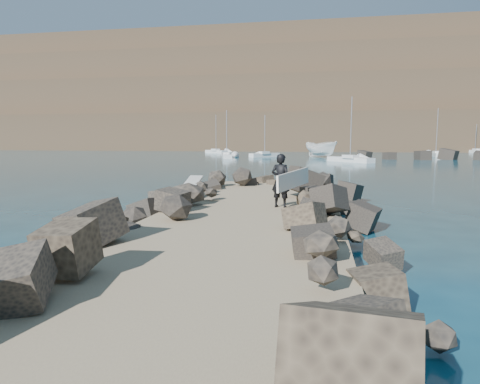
{
  "coord_description": "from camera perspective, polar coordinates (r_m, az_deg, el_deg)",
  "views": [
    {
      "loc": [
        2.24,
        -13.23,
        3.04
      ],
      "look_at": [
        0.0,
        -1.0,
        1.5
      ],
      "focal_mm": 32.0,
      "sensor_mm": 36.0,
      "label": 1
    }
  ],
  "objects": [
    {
      "name": "riprap_left",
      "position": [
        13.05,
        -13.07,
        -4.34
      ],
      "size": [
        2.6,
        22.0,
        1.0
      ],
      "primitive_type": "cube",
      "color": "#272321",
      "rests_on": "ground"
    },
    {
      "name": "ground",
      "position": [
        13.76,
        0.75,
        -5.71
      ],
      "size": [
        800.0,
        800.0,
        0.0
      ],
      "primitive_type": "plane",
      "color": "#0F384C",
      "rests_on": "ground"
    },
    {
      "name": "surfer_with_board",
      "position": [
        15.32,
        5.68,
        1.54
      ],
      "size": [
        1.36,
        2.23,
        1.93
      ],
      "color": "black",
      "rests_on": "jetty"
    },
    {
      "name": "headland_buildings",
      "position": [
        168.91,
        15.88,
        17.37
      ],
      "size": [
        137.5,
        30.5,
        5.0
      ],
      "color": "white",
      "rests_on": "headland"
    },
    {
      "name": "sailboat_a",
      "position": [
        68.83,
        -1.79,
        4.83
      ],
      "size": [
        3.0,
        6.51,
        7.75
      ],
      "color": "silver",
      "rests_on": "ground"
    },
    {
      "name": "riprap_right",
      "position": [
        12.02,
        13.35,
        -5.33
      ],
      "size": [
        2.6,
        22.0,
        1.0
      ],
      "primitive_type": "cube",
      "color": "black",
      "rests_on": "ground"
    },
    {
      "name": "sailboat_e",
      "position": [
        92.67,
        -3.21,
        5.4
      ],
      "size": [
        5.94,
        5.99,
        8.36
      ],
      "color": "silver",
      "rests_on": "ground"
    },
    {
      "name": "sailboat_d",
      "position": [
        82.88,
        24.65,
        4.57
      ],
      "size": [
        1.73,
        7.11,
        8.53
      ],
      "color": "silver",
      "rests_on": "ground"
    },
    {
      "name": "sailboat_b",
      "position": [
        72.92,
        3.3,
        4.95
      ],
      "size": [
        4.95,
        5.15,
        7.19
      ],
      "color": "silver",
      "rests_on": "ground"
    },
    {
      "name": "headland",
      "position": [
        173.88,
        13.16,
        11.17
      ],
      "size": [
        360.0,
        140.0,
        32.0
      ],
      "primitive_type": "cube",
      "color": "#2D4919",
      "rests_on": "ground"
    },
    {
      "name": "sailboat_f",
      "position": [
        107.64,
        28.85,
        4.77
      ],
      "size": [
        2.54,
        5.26,
        6.42
      ],
      "color": "silver",
      "rests_on": "ground"
    },
    {
      "name": "sailboat_c",
      "position": [
        58.72,
        14.47,
        4.22
      ],
      "size": [
        5.95,
        6.48,
        8.7
      ],
      "color": "silver",
      "rests_on": "ground"
    },
    {
      "name": "jetty",
      "position": [
        11.77,
        -0.88,
        -6.4
      ],
      "size": [
        6.0,
        26.0,
        0.6
      ],
      "primitive_type": "cube",
      "color": "#8C7759",
      "rests_on": "ground"
    },
    {
      "name": "surfboard_resting",
      "position": [
        18.07,
        -6.57,
        0.66
      ],
      "size": [
        0.7,
        2.33,
        0.08
      ],
      "primitive_type": "cube",
      "rotation": [
        0.0,
        0.0,
        0.05
      ],
      "color": "beige",
      "rests_on": "riprap_left"
    },
    {
      "name": "boat_imported",
      "position": [
        73.87,
        10.79,
        5.65
      ],
      "size": [
        6.72,
        7.03,
        2.73
      ],
      "primitive_type": "imported",
      "rotation": [
        0.0,
        0.0,
        0.73
      ],
      "color": "white",
      "rests_on": "ground"
    }
  ]
}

